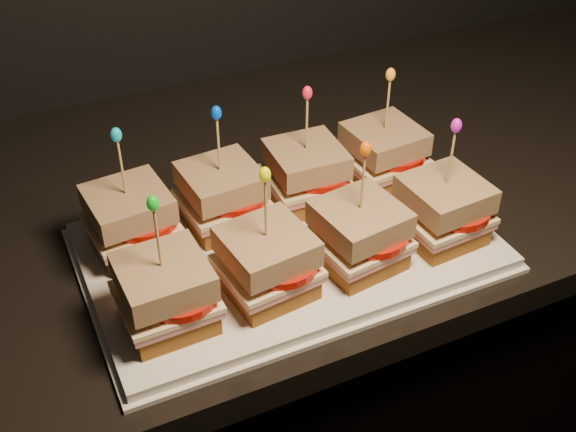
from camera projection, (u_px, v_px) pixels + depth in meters
name	position (u px, v px, depth m)	size (l,w,h in m)	color
granite_slab	(35.00, 251.00, 0.90)	(2.29, 0.66, 0.04)	black
platter	(288.00, 247.00, 0.86)	(0.47, 0.29, 0.02)	white
platter_rim	(288.00, 251.00, 0.86)	(0.48, 0.30, 0.01)	white
sandwich_0_bread_bot	(133.00, 238.00, 0.84)	(0.08, 0.08, 0.02)	#5E330E
sandwich_0_ham	(132.00, 228.00, 0.83)	(0.09, 0.09, 0.01)	#CB6B6D
sandwich_0_cheese	(131.00, 223.00, 0.82)	(0.10, 0.09, 0.01)	beige
sandwich_0_tomato	(142.00, 218.00, 0.82)	(0.08, 0.08, 0.01)	#B41207
sandwich_0_bread_top	(128.00, 204.00, 0.81)	(0.09, 0.09, 0.03)	#552C11
sandwich_0_pick	(122.00, 171.00, 0.78)	(0.00, 0.00, 0.09)	tan
sandwich_0_frill	(116.00, 135.00, 0.75)	(0.01, 0.01, 0.02)	#0F9BB2
sandwich_1_bread_bot	(223.00, 214.00, 0.88)	(0.08, 0.08, 0.02)	#5E330E
sandwich_1_ham	(222.00, 203.00, 0.87)	(0.09, 0.09, 0.01)	#CB6B6D
sandwich_1_cheese	(222.00, 199.00, 0.86)	(0.10, 0.09, 0.01)	beige
sandwich_1_tomato	(233.00, 194.00, 0.86)	(0.08, 0.08, 0.01)	#B41207
sandwich_1_bread_top	(221.00, 180.00, 0.85)	(0.09, 0.09, 0.03)	#552C11
sandwich_1_pick	(219.00, 148.00, 0.82)	(0.00, 0.00, 0.09)	tan
sandwich_1_frill	(216.00, 113.00, 0.79)	(0.01, 0.01, 0.02)	blue
sandwich_2_bread_bot	(306.00, 192.00, 0.91)	(0.08, 0.08, 0.02)	#5E330E
sandwich_2_ham	(306.00, 181.00, 0.90)	(0.09, 0.09, 0.01)	#CB6B6D
sandwich_2_cheese	(306.00, 177.00, 0.90)	(0.10, 0.09, 0.01)	beige
sandwich_2_tomato	(317.00, 172.00, 0.89)	(0.08, 0.08, 0.01)	#B41207
sandwich_2_bread_top	(306.00, 159.00, 0.88)	(0.09, 0.09, 0.03)	#552C11
sandwich_2_pick	(307.00, 127.00, 0.86)	(0.00, 0.00, 0.09)	tan
sandwich_2_frill	(307.00, 93.00, 0.83)	(0.01, 0.01, 0.02)	#ED203D
sandwich_3_bread_bot	(381.00, 171.00, 0.95)	(0.08, 0.08, 0.02)	#5E330E
sandwich_3_ham	(382.00, 161.00, 0.94)	(0.09, 0.09, 0.01)	#CB6B6D
sandwich_3_cheese	(383.00, 156.00, 0.94)	(0.10, 0.09, 0.01)	beige
sandwich_3_tomato	(394.00, 152.00, 0.93)	(0.08, 0.08, 0.01)	#B41207
sandwich_3_bread_top	(385.00, 139.00, 0.92)	(0.09, 0.09, 0.03)	#552C11
sandwich_3_pick	(387.00, 108.00, 0.89)	(0.00, 0.00, 0.09)	tan
sandwich_3_frill	(391.00, 74.00, 0.87)	(0.01, 0.01, 0.02)	#F7A41E
sandwich_4_bread_bot	(168.00, 313.00, 0.74)	(0.08, 0.08, 0.02)	#5E330E
sandwich_4_ham	(167.00, 301.00, 0.73)	(0.09, 0.09, 0.01)	#CB6B6D
sandwich_4_cheese	(166.00, 296.00, 0.73)	(0.10, 0.09, 0.01)	beige
sandwich_4_tomato	(178.00, 291.00, 0.72)	(0.08, 0.08, 0.01)	#B41207
sandwich_4_bread_top	(163.00, 277.00, 0.71)	(0.09, 0.09, 0.03)	#552C11
sandwich_4_pick	(158.00, 242.00, 0.68)	(0.00, 0.00, 0.09)	tan
sandwich_4_frill	(153.00, 203.00, 0.66)	(0.01, 0.01, 0.02)	#11B21B
sandwich_5_bread_bot	(267.00, 282.00, 0.78)	(0.08, 0.08, 0.02)	#5E330E
sandwich_5_ham	(267.00, 271.00, 0.77)	(0.09, 0.09, 0.01)	#CB6B6D
sandwich_5_cheese	(267.00, 266.00, 0.76)	(0.10, 0.09, 0.01)	beige
sandwich_5_tomato	(280.00, 261.00, 0.76)	(0.08, 0.08, 0.01)	#B41207
sandwich_5_bread_top	(267.00, 246.00, 0.75)	(0.09, 0.09, 0.03)	#552C11
sandwich_5_pick	(266.00, 212.00, 0.72)	(0.00, 0.00, 0.09)	tan
sandwich_5_frill	(265.00, 175.00, 0.69)	(0.01, 0.01, 0.02)	#E4F001
sandwich_6_bread_bot	(358.00, 254.00, 0.82)	(0.08, 0.08, 0.02)	#5E330E
sandwich_6_ham	(358.00, 243.00, 0.81)	(0.09, 0.09, 0.01)	#CB6B6D
sandwich_6_cheese	(359.00, 238.00, 0.80)	(0.10, 0.09, 0.01)	beige
sandwich_6_tomato	(371.00, 233.00, 0.80)	(0.08, 0.08, 0.01)	#B41207
sandwich_6_bread_top	(360.00, 219.00, 0.79)	(0.09, 0.09, 0.03)	#552C11
sandwich_6_pick	(363.00, 185.00, 0.76)	(0.00, 0.00, 0.09)	tan
sandwich_6_frill	(366.00, 149.00, 0.73)	(0.01, 0.01, 0.02)	#EB5B06
sandwich_7_bread_bot	(440.00, 228.00, 0.85)	(0.08, 0.08, 0.02)	#5E330E
sandwich_7_ham	(441.00, 217.00, 0.84)	(0.09, 0.09, 0.01)	#CB6B6D
sandwich_7_cheese	(442.00, 213.00, 0.84)	(0.10, 0.09, 0.01)	beige
sandwich_7_tomato	(455.00, 208.00, 0.83)	(0.08, 0.08, 0.01)	#B41207
sandwich_7_bread_top	(445.00, 194.00, 0.82)	(0.09, 0.09, 0.03)	#552C11
sandwich_7_pick	(451.00, 161.00, 0.80)	(0.00, 0.00, 0.09)	tan
sandwich_7_frill	(456.00, 126.00, 0.77)	(0.01, 0.01, 0.02)	#BF1AAF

